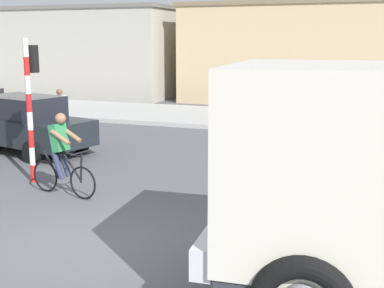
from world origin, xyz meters
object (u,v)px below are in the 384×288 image
at_px(cyclist, 62,154).
at_px(pedestrian_near_kerb, 60,113).
at_px(traffic_light_pole, 30,90).
at_px(car_red_near, 26,124).

bearing_deg(cyclist, pedestrian_near_kerb, 124.61).
bearing_deg(cyclist, traffic_light_pole, 150.15).
height_order(cyclist, traffic_light_pole, traffic_light_pole).
xyz_separation_m(cyclist, car_red_near, (-3.42, 3.25, -0.05)).
relative_size(cyclist, car_red_near, 0.40).
distance_m(cyclist, car_red_near, 4.72).
xyz_separation_m(traffic_light_pole, pedestrian_near_kerb, (-2.44, 4.61, -1.22)).
bearing_deg(pedestrian_near_kerb, cyclist, -55.39).
bearing_deg(traffic_light_pole, car_red_near, 130.72).
distance_m(cyclist, pedestrian_near_kerb, 6.45).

